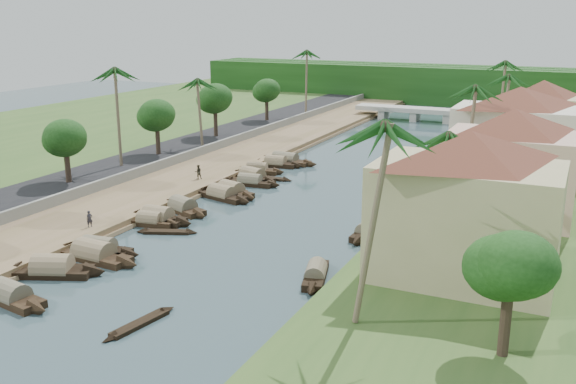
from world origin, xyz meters
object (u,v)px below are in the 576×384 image
at_px(person_near, 90,219).
at_px(sampan_0, 10,296).
at_px(sampan_1, 53,270).
at_px(bridge, 432,112).
at_px(building_near, 466,205).

bearing_deg(person_near, sampan_0, -128.40).
xyz_separation_m(sampan_1, person_near, (-3.64, 8.15, 1.11)).
height_order(bridge, person_near, bridge).
relative_size(building_near, person_near, 10.13).
bearing_deg(sampan_1, sampan_0, -103.17).
bearing_deg(person_near, bridge, 22.99).
height_order(bridge, sampan_0, bridge).
bearing_deg(bridge, sampan_0, -95.29).
bearing_deg(building_near, sampan_1, -160.94).
relative_size(sampan_1, person_near, 5.63).
bearing_deg(building_near, bridge, 104.39).
relative_size(sampan_0, sampan_1, 0.99).
bearing_deg(person_near, sampan_1, -123.47).
bearing_deg(bridge, building_near, -75.61).
xyz_separation_m(sampan_0, sampan_1, (-0.81, 4.68, 0.01)).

